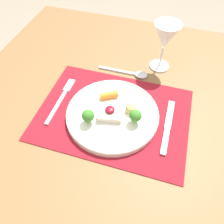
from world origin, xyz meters
name	(u,v)px	position (x,y,z in m)	size (l,w,h in m)	color
ground_plane	(113,191)	(0.00, 0.00, 0.00)	(8.00, 8.00, 0.00)	gray
dining_table	(113,130)	(0.00, 0.00, 0.68)	(1.11, 1.20, 0.78)	brown
placemat	(113,114)	(0.00, 0.00, 0.78)	(0.49, 0.36, 0.00)	maroon
dinner_plate	(112,113)	(0.00, -0.01, 0.79)	(0.30, 0.30, 0.07)	silver
fork	(62,97)	(-0.19, 0.02, 0.78)	(0.02, 0.21, 0.01)	silver
knife	(167,129)	(0.18, -0.01, 0.78)	(0.02, 0.21, 0.01)	silver
spoon	(134,74)	(0.02, 0.21, 0.78)	(0.19, 0.04, 0.01)	silver
wine_glass_near	(165,38)	(0.11, 0.28, 0.91)	(0.09, 0.09, 0.18)	white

